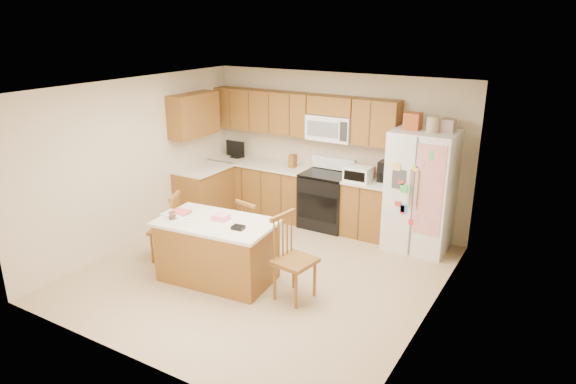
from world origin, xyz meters
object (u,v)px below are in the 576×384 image
Objects in this scene: refrigerator at (421,190)px; island at (217,250)px; windsor_chair_right at (293,260)px; stove at (326,199)px; windsor_chair_left at (167,228)px; windsor_chair_back at (253,232)px.

refrigerator is 3.09m from island.
windsor_chair_right reaches higher than island.
stove reaches higher than windsor_chair_left.
refrigerator is at bearing -2.30° from stove.
windsor_chair_back reaches higher than island.
windsor_chair_left is at bearing -143.62° from refrigerator.
stove is at bearing 177.70° from refrigerator.
island is 1.73× the size of windsor_chair_back.
refrigerator is 3.73m from windsor_chair_left.
windsor_chair_right is at bearing -111.52° from refrigerator.
refrigerator reaches higher than stove.
refrigerator reaches higher than windsor_chair_right.
refrigerator reaches higher than windsor_chair_back.
windsor_chair_left is at bearing 172.72° from island.
windsor_chair_left is 0.91× the size of windsor_chair_right.
windsor_chair_left is at bearing 179.10° from windsor_chair_right.
stove is 0.71× the size of island.
stove is at bearing 58.05° from windsor_chair_left.
refrigerator reaches higher than island.
windsor_chair_left is (-1.01, 0.13, 0.04)m from island.
stove is at bearing 106.81° from windsor_chair_right.
refrigerator is at bearing 40.80° from windsor_chair_back.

